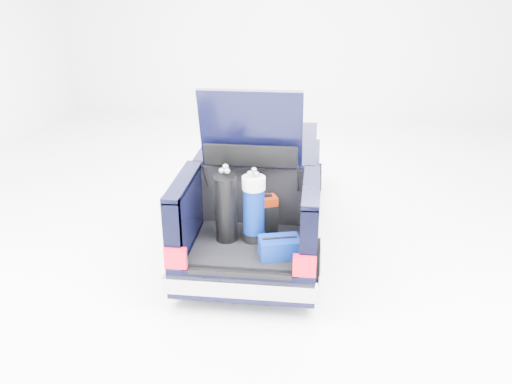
# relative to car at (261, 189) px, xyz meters

# --- Properties ---
(ground) EXTENTS (14.00, 14.00, 0.00)m
(ground) POSITION_rel_car_xyz_m (0.00, -0.11, -0.67)
(ground) COLOR white
(ground) RESTS_ON ground
(car) EXTENTS (1.87, 4.65, 2.47)m
(car) POSITION_rel_car_xyz_m (0.00, 0.00, 0.00)
(car) COLOR black
(car) RESTS_ON ground
(red_suitcase) EXTENTS (0.37, 0.32, 0.52)m
(red_suitcase) POSITION_rel_car_xyz_m (0.18, -1.27, 0.17)
(red_suitcase) COLOR #6D1903
(red_suitcase) RESTS_ON car
(black_golf_bag) EXTENTS (0.31, 0.39, 1.01)m
(black_golf_bag) POSITION_rel_car_xyz_m (-0.26, -1.56, 0.38)
(black_golf_bag) COLOR black
(black_golf_bag) RESTS_ON car
(blue_golf_bag) EXTENTS (0.33, 0.33, 0.97)m
(blue_golf_bag) POSITION_rel_car_xyz_m (0.07, -1.49, 0.37)
(blue_golf_bag) COLOR black
(blue_golf_bag) RESTS_ON car
(blue_duffel) EXTENTS (0.54, 0.42, 0.25)m
(blue_duffel) POSITION_rel_car_xyz_m (0.43, -1.85, 0.04)
(blue_duffel) COLOR navy
(blue_duffel) RESTS_ON car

